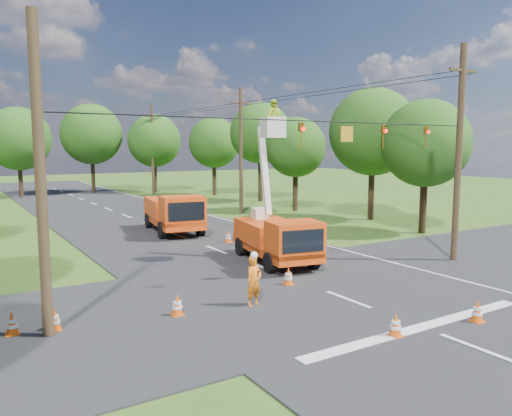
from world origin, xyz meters
TOP-DOWN VIEW (x-y plane):
  - ground at (0.00, 20.00)m, footprint 140.00×140.00m
  - road_main at (0.00, 20.00)m, footprint 12.00×100.00m
  - road_cross at (0.00, 2.00)m, footprint 56.00×10.00m
  - stop_bar at (0.00, -3.20)m, footprint 9.00×0.45m
  - edge_line at (5.60, 20.00)m, footprint 0.12×90.00m
  - bucket_truck at (1.10, 6.08)m, footprint 3.25×6.20m
  - second_truck at (0.29, 16.22)m, footprint 3.51×6.96m
  - ground_worker at (-3.11, 1.22)m, footprint 0.71×0.54m
  - distant_car at (4.22, 28.37)m, footprint 2.23×3.80m
  - traffic_cone_0 at (-1.17, -3.25)m, footprint 0.38×0.38m
  - traffic_cone_1 at (1.86, -3.76)m, footprint 0.38×0.38m
  - traffic_cone_2 at (1.76, 8.35)m, footprint 0.38×0.38m
  - traffic_cone_3 at (1.56, 11.52)m, footprint 0.38×0.38m
  - traffic_cone_4 at (-5.71, 1.65)m, footprint 0.38×0.38m
  - traffic_cone_5 at (-9.27, 2.33)m, footprint 0.38×0.38m
  - traffic_cone_6 at (-10.37, 2.61)m, footprint 0.38×0.38m
  - traffic_cone_7 at (4.62, 15.64)m, footprint 0.38×0.38m
  - traffic_cone_8 at (-0.64, 2.67)m, footprint 0.38×0.38m
  - pole_right_near at (8.50, 2.00)m, footprint 1.80×0.30m
  - pole_right_mid at (8.50, 22.00)m, footprint 1.80×0.30m
  - pole_right_far at (8.50, 42.00)m, footprint 1.80×0.30m
  - pole_left at (-9.50, 2.00)m, footprint 0.30×0.30m
  - signal_span at (2.23, 1.99)m, footprint 18.00×0.29m
  - tree_right_a at (13.50, 8.00)m, footprint 5.40×5.40m
  - tree_right_b at (15.00, 14.00)m, footprint 6.40×6.40m
  - tree_right_c at (13.20, 21.00)m, footprint 5.00×5.00m
  - tree_right_d at (14.80, 29.00)m, footprint 6.00×6.00m
  - tree_right_e at (13.80, 37.00)m, footprint 5.60×5.60m
  - tree_far_a at (-5.00, 45.00)m, footprint 6.60×6.60m
  - tree_far_b at (3.00, 47.00)m, footprint 7.00×7.00m
  - tree_far_c at (9.50, 44.00)m, footprint 6.20×6.20m

SIDE VIEW (x-z plane):
  - ground at x=0.00m, z-range 0.00..0.00m
  - road_main at x=0.00m, z-range -0.03..0.03m
  - road_cross at x=0.00m, z-range -0.04..0.04m
  - stop_bar at x=0.00m, z-range -0.01..0.01m
  - edge_line at x=5.60m, z-range -0.01..0.01m
  - traffic_cone_0 at x=-1.17m, z-range 0.00..0.71m
  - traffic_cone_1 at x=1.86m, z-range 0.00..0.71m
  - traffic_cone_2 at x=1.76m, z-range 0.00..0.71m
  - traffic_cone_3 at x=1.56m, z-range 0.00..0.71m
  - traffic_cone_4 at x=-5.71m, z-range 0.00..0.71m
  - traffic_cone_5 at x=-9.27m, z-range 0.00..0.71m
  - traffic_cone_6 at x=-10.37m, z-range 0.00..0.71m
  - traffic_cone_7 at x=4.62m, z-range 0.00..0.71m
  - traffic_cone_8 at x=-0.64m, z-range 0.00..0.71m
  - distant_car at x=4.22m, z-range 0.00..1.22m
  - ground_worker at x=-3.11m, z-range 0.00..1.73m
  - second_truck at x=0.29m, z-range 0.05..2.54m
  - bucket_truck at x=1.10m, z-range -2.17..5.33m
  - pole_left at x=-9.50m, z-range 0.00..9.00m
  - pole_right_near at x=8.50m, z-range 0.11..10.11m
  - pole_right_mid at x=8.50m, z-range 0.11..10.11m
  - pole_right_far at x=8.50m, z-range 0.11..10.11m
  - tree_right_c at x=13.20m, z-range 1.40..9.23m
  - tree_right_a at x=13.50m, z-range 1.42..9.70m
  - tree_right_e at x=13.80m, z-range 1.50..10.12m
  - signal_span at x=2.23m, z-range 5.34..6.41m
  - tree_far_c at x=9.50m, z-range 1.47..10.65m
  - tree_far_a at x=-5.00m, z-range 1.44..10.94m
  - tree_right_b at x=15.00m, z-range 1.61..11.26m
  - tree_right_d at x=14.80m, z-range 1.83..11.53m
  - tree_far_b at x=3.00m, z-range 1.65..11.97m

